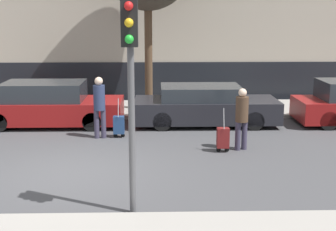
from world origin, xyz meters
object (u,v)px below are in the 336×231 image
trolley_left (119,125)px  pedestrian_right (242,115)px  traffic_light (130,65)px  parked_car_2 (205,106)px  parked_car_1 (49,105)px  pedestrian_left (99,103)px  trolley_right (223,138)px

trolley_left → pedestrian_right: 3.70m
traffic_light → parked_car_2: bearing=73.9°
parked_car_1 → pedestrian_left: (1.85, -1.66, 0.37)m
pedestrian_right → parked_car_1: bearing=132.7°
trolley_left → trolley_right: trolley_right is taller
trolley_right → traffic_light: (-2.20, -3.93, 2.37)m
pedestrian_left → pedestrian_right: 4.15m
pedestrian_left → trolley_right: size_ratio=1.52×
pedestrian_left → trolley_left: (0.55, 0.06, -0.66)m
trolley_left → pedestrian_left: bearing=-173.8°
traffic_light → trolley_left: bearing=97.0°
trolley_left → traffic_light: bearing=-83.0°
trolley_left → traffic_light: (0.67, -5.49, 2.38)m
parked_car_1 → trolley_left: 2.90m
pedestrian_left → parked_car_2: bearing=-159.6°
parked_car_2 → trolley_left: (-2.70, -1.57, -0.24)m
parked_car_1 → trolley_left: parked_car_1 is taller
parked_car_1 → parked_car_2: bearing=-0.3°
parked_car_1 → trolley_right: size_ratio=3.92×
parked_car_1 → pedestrian_right: (5.79, -2.97, 0.28)m
pedestrian_left → trolley_left: 0.86m
traffic_light → pedestrian_left: bearing=102.6°
trolley_right → parked_car_1: bearing=149.1°
trolley_left → pedestrian_right: pedestrian_right is taller
parked_car_2 → pedestrian_left: bearing=-153.3°
parked_car_2 → trolley_left: 3.14m
trolley_right → parked_car_2: bearing=93.1°
parked_car_1 → trolley_left: size_ratio=3.96×
pedestrian_left → traffic_light: size_ratio=0.47×
parked_car_2 → traffic_light: (-2.03, -7.06, 2.14)m
parked_car_2 → pedestrian_right: 3.04m
pedestrian_right → parked_car_2: bearing=83.1°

